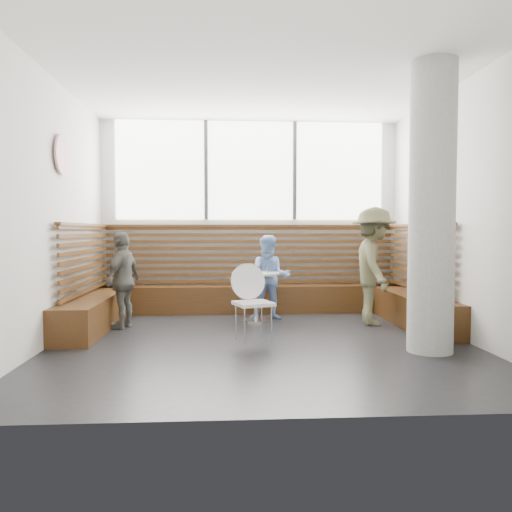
{
  "coord_description": "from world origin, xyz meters",
  "views": [
    {
      "loc": [
        -0.44,
        -5.99,
        1.35
      ],
      "look_at": [
        0.0,
        1.0,
        1.0
      ],
      "focal_mm": 35.0,
      "sensor_mm": 36.0,
      "label": 1
    }
  ],
  "objects": [
    {
      "name": "plate_near",
      "position": [
        -0.13,
        1.54,
        0.74
      ],
      "size": [
        0.19,
        0.19,
        0.01
      ],
      "primitive_type": "cylinder",
      "color": "white",
      "rests_on": "cafe_table"
    },
    {
      "name": "cafe_chair",
      "position": [
        -0.09,
        0.14,
        0.55
      ],
      "size": [
        0.45,
        0.44,
        0.94
      ],
      "rotation": [
        0.0,
        0.0,
        0.33
      ],
      "color": "white",
      "rests_on": "ground"
    },
    {
      "name": "concrete_column",
      "position": [
        1.85,
        -0.6,
        1.6
      ],
      "size": [
        0.5,
        0.5,
        3.2
      ],
      "primitive_type": "cylinder",
      "color": "gray",
      "rests_on": "ground"
    },
    {
      "name": "child_back",
      "position": [
        0.25,
        1.56,
        0.64
      ],
      "size": [
        0.66,
        0.54,
        1.29
      ],
      "primitive_type": "imported",
      "rotation": [
        0.0,
        0.0,
        -0.08
      ],
      "color": "#7EA0DB",
      "rests_on": "ground"
    },
    {
      "name": "plate_far",
      "position": [
        0.13,
        1.53,
        0.74
      ],
      "size": [
        0.18,
        0.18,
        0.01
      ],
      "primitive_type": "cylinder",
      "color": "white",
      "rests_on": "cafe_table"
    },
    {
      "name": "glass_left",
      "position": [
        -0.2,
        1.36,
        0.79
      ],
      "size": [
        0.07,
        0.07,
        0.11
      ],
      "primitive_type": "cylinder",
      "color": "white",
      "rests_on": "cafe_table"
    },
    {
      "name": "booth",
      "position": [
        0.0,
        1.77,
        0.41
      ],
      "size": [
        5.0,
        2.5,
        1.44
      ],
      "color": "#38210E",
      "rests_on": "ground"
    },
    {
      "name": "glass_mid",
      "position": [
        0.05,
        1.41,
        0.78
      ],
      "size": [
        0.07,
        0.07,
        0.1
      ],
      "primitive_type": "cylinder",
      "color": "white",
      "rests_on": "cafe_table"
    },
    {
      "name": "wall_art",
      "position": [
        -2.46,
        0.4,
        2.3
      ],
      "size": [
        0.03,
        0.5,
        0.5
      ],
      "primitive_type": "cylinder",
      "rotation": [
        0.0,
        1.57,
        0.0
      ],
      "color": "white",
      "rests_on": "room"
    },
    {
      "name": "glass_right",
      "position": [
        0.2,
        1.44,
        0.78
      ],
      "size": [
        0.06,
        0.06,
        0.1
      ],
      "primitive_type": "cylinder",
      "color": "white",
      "rests_on": "cafe_table"
    },
    {
      "name": "adult_man",
      "position": [
        1.71,
        1.06,
        0.85
      ],
      "size": [
        0.73,
        1.15,
        1.69
      ],
      "primitive_type": "imported",
      "rotation": [
        0.0,
        0.0,
        1.48
      ],
      "color": "brown",
      "rests_on": "ground"
    },
    {
      "name": "menu_card",
      "position": [
        0.09,
        1.22,
        0.73
      ],
      "size": [
        0.22,
        0.19,
        0.0
      ],
      "primitive_type": "cube",
      "rotation": [
        0.0,
        0.0,
        0.36
      ],
      "color": "#A5C64C",
      "rests_on": "cafe_table"
    },
    {
      "name": "cafe_table",
      "position": [
        0.03,
        1.42,
        0.52
      ],
      "size": [
        0.71,
        0.71,
        0.73
      ],
      "color": "silver",
      "rests_on": "ground"
    },
    {
      "name": "room",
      "position": [
        0.0,
        0.0,
        1.6
      ],
      "size": [
        5.0,
        5.0,
        3.2
      ],
      "color": "silver",
      "rests_on": "ground"
    },
    {
      "name": "child_left",
      "position": [
        -1.85,
        1.01,
        0.67
      ],
      "size": [
        0.56,
        0.85,
        1.34
      ],
      "primitive_type": "imported",
      "rotation": [
        0.0,
        0.0,
        -1.89
      ],
      "color": "#5D5C55",
      "rests_on": "ground"
    }
  ]
}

